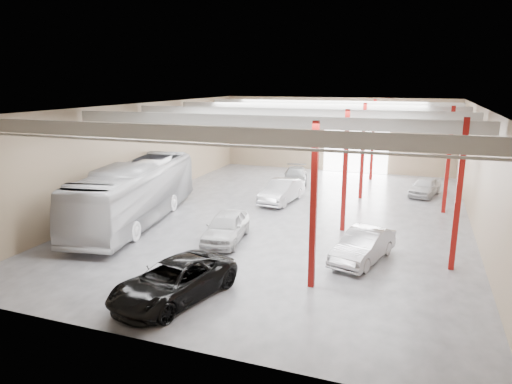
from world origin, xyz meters
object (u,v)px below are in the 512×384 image
Objects in this scene: car_row_c at (296,176)px; coach_bus at (136,193)px; car_row_a at (226,227)px; black_sedan at (174,281)px; car_right_far at (425,187)px; car_row_b at (281,191)px; car_right_near at (363,246)px.

coach_bus is at bearing -128.43° from car_row_c.
car_row_c is (-0.12, 15.00, -0.10)m from car_row_a.
black_sedan is (7.41, -8.40, -1.05)m from coach_bus.
car_row_a is at bearing -109.92° from car_right_far.
car_row_b is 1.03× the size of car_row_c.
coach_bus is 3.24× the size of car_right_far.
coach_bus reaches higher than black_sedan.
black_sedan is at bearing -98.39° from car_right_far.
car_right_near is at bearing -85.43° from car_right_far.
coach_bus is 10.34m from car_row_b.
car_row_c is 10.32m from car_right_far.
coach_bus is 2.75× the size of car_row_c.
car_row_c is at bearing 54.23° from coach_bus.
car_right_near is at bearing 59.90° from black_sedan.
car_row_c is 17.11m from car_right_near.
car_right_far is at bearing 46.89° from car_row_a.
black_sedan reaches higher than car_right_far.
car_row_b is at bearing 36.11° from coach_bus.
car_row_c is at bearing 102.16° from car_row_b.
car_row_b reaches higher than car_row_a.
coach_bus is at bearing -126.94° from car_right_far.
black_sedan is 9.34m from car_right_near.
car_row_b reaches higher than car_right_far.
car_row_a is 15.00m from car_row_c.
car_right_near is at bearing -10.86° from car_row_a.
car_row_a is 1.15× the size of car_right_far.
black_sedan is 1.20× the size of car_row_a.
car_row_b is 11.52m from car_right_near.
car_right_far is (9.69, 5.58, -0.12)m from car_row_b.
car_right_far is (2.80, 14.80, -0.07)m from car_right_near.
car_row_a is 0.94× the size of car_row_b.
car_right_near is at bearing -76.89° from car_row_c.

